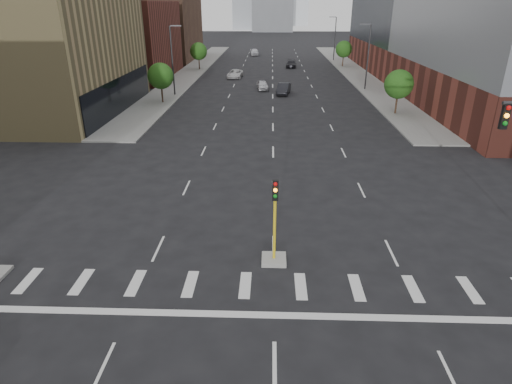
# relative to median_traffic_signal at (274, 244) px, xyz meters

# --- Properties ---
(sidewalk_left_far) EXTENTS (5.00, 92.00, 0.15)m
(sidewalk_left_far) POSITION_rel_median_traffic_signal_xyz_m (-15.00, 65.03, -0.90)
(sidewalk_left_far) COLOR gray
(sidewalk_left_far) RESTS_ON ground
(sidewalk_right_far) EXTENTS (5.00, 92.00, 0.15)m
(sidewalk_right_far) POSITION_rel_median_traffic_signal_xyz_m (15.00, 65.03, -0.90)
(sidewalk_right_far) COLOR gray
(sidewalk_right_far) RESTS_ON ground
(building_left_mid) EXTENTS (20.00, 24.00, 14.00)m
(building_left_mid) POSITION_rel_median_traffic_signal_xyz_m (-27.50, 31.03, 6.03)
(building_left_mid) COLOR #998756
(building_left_mid) RESTS_ON ground
(building_left_far_a) EXTENTS (20.00, 22.00, 12.00)m
(building_left_far_a) POSITION_rel_median_traffic_signal_xyz_m (-27.50, 57.03, 5.03)
(building_left_far_a) COLOR brown
(building_left_far_a) RESTS_ON ground
(building_left_far_b) EXTENTS (20.00, 24.00, 13.00)m
(building_left_far_b) POSITION_rel_median_traffic_signal_xyz_m (-27.50, 83.03, 5.53)
(building_left_far_b) COLOR brown
(building_left_far_b) RESTS_ON ground
(building_right_main) EXTENTS (24.00, 70.00, 22.00)m
(building_right_main) POSITION_rel_median_traffic_signal_xyz_m (29.50, 51.03, 10.03)
(building_right_main) COLOR brown
(building_right_main) RESTS_ON ground
(median_traffic_signal) EXTENTS (1.20, 1.20, 4.40)m
(median_traffic_signal) POSITION_rel_median_traffic_signal_xyz_m (0.00, 0.00, 0.00)
(median_traffic_signal) COLOR #999993
(median_traffic_signal) RESTS_ON ground
(streetlight_right_a) EXTENTS (1.60, 0.22, 9.07)m
(streetlight_right_a) POSITION_rel_median_traffic_signal_xyz_m (13.41, 46.03, 4.04)
(streetlight_right_a) COLOR #2D2D30
(streetlight_right_a) RESTS_ON ground
(streetlight_right_b) EXTENTS (1.60, 0.22, 9.07)m
(streetlight_right_b) POSITION_rel_median_traffic_signal_xyz_m (13.41, 81.03, 4.04)
(streetlight_right_b) COLOR #2D2D30
(streetlight_right_b) RESTS_ON ground
(streetlight_left) EXTENTS (1.60, 0.22, 9.07)m
(streetlight_left) POSITION_rel_median_traffic_signal_xyz_m (-13.41, 41.03, 4.04)
(streetlight_left) COLOR #2D2D30
(streetlight_left) RESTS_ON ground
(tree_left_near) EXTENTS (3.20, 3.20, 4.85)m
(tree_left_near) POSITION_rel_median_traffic_signal_xyz_m (-14.00, 36.03, 2.42)
(tree_left_near) COLOR #382619
(tree_left_near) RESTS_ON ground
(tree_left_far) EXTENTS (3.20, 3.20, 4.85)m
(tree_left_far) POSITION_rel_median_traffic_signal_xyz_m (-14.00, 66.03, 2.42)
(tree_left_far) COLOR #382619
(tree_left_far) RESTS_ON ground
(tree_right_near) EXTENTS (3.20, 3.20, 4.85)m
(tree_right_near) POSITION_rel_median_traffic_signal_xyz_m (14.00, 31.03, 2.42)
(tree_right_near) COLOR #382619
(tree_right_near) RESTS_ON ground
(tree_right_far) EXTENTS (3.20, 3.20, 4.85)m
(tree_right_far) POSITION_rel_median_traffic_signal_xyz_m (14.00, 71.03, 2.42)
(tree_right_far) COLOR #382619
(tree_right_far) RESTS_ON ground
(car_near_left) EXTENTS (2.03, 4.04, 1.32)m
(car_near_left) POSITION_rel_median_traffic_signal_xyz_m (-1.50, 45.76, -0.31)
(car_near_left) COLOR silver
(car_near_left) RESTS_ON ground
(car_mid_right) EXTENTS (2.24, 4.66, 1.47)m
(car_mid_right) POSITION_rel_median_traffic_signal_xyz_m (1.50, 42.58, -0.24)
(car_mid_right) COLOR black
(car_mid_right) RESTS_ON ground
(car_far_left) EXTENTS (2.62, 5.01, 1.35)m
(car_far_left) POSITION_rel_median_traffic_signal_xyz_m (-6.40, 56.70, -0.30)
(car_far_left) COLOR silver
(car_far_left) RESTS_ON ground
(car_deep_right) EXTENTS (2.20, 4.85, 1.38)m
(car_deep_right) POSITION_rel_median_traffic_signal_xyz_m (3.67, 69.83, -0.28)
(car_deep_right) COLOR black
(car_deep_right) RESTS_ON ground
(car_distant) EXTENTS (2.23, 4.79, 1.59)m
(car_distant) POSITION_rel_median_traffic_signal_xyz_m (-4.38, 91.14, -0.18)
(car_distant) COLOR silver
(car_distant) RESTS_ON ground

